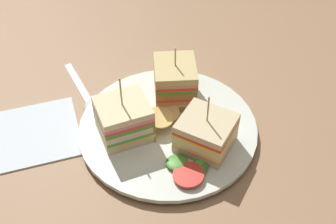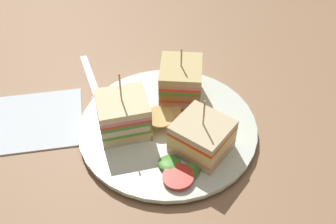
% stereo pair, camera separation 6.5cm
% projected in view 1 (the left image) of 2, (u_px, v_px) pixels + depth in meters
% --- Properties ---
extents(ground_plane, '(1.20, 0.89, 0.02)m').
position_uv_depth(ground_plane, '(168.00, 136.00, 0.69)').
color(ground_plane, '#987353').
extents(plate, '(0.28, 0.28, 0.01)m').
position_uv_depth(plate, '(168.00, 128.00, 0.68)').
color(plate, white).
rests_on(plate, ground_plane).
extents(sandwich_wedge_0, '(0.09, 0.09, 0.11)m').
position_uv_depth(sandwich_wedge_0, '(124.00, 119.00, 0.64)').
color(sandwich_wedge_0, beige).
rests_on(sandwich_wedge_0, plate).
extents(sandwich_wedge_1, '(0.10, 0.10, 0.10)m').
position_uv_depth(sandwich_wedge_1, '(206.00, 133.00, 0.63)').
color(sandwich_wedge_1, '#DBB787').
rests_on(sandwich_wedge_1, plate).
extents(sandwich_wedge_2, '(0.08, 0.07, 0.10)m').
position_uv_depth(sandwich_wedge_2, '(175.00, 82.00, 0.70)').
color(sandwich_wedge_2, beige).
rests_on(sandwich_wedge_2, plate).
extents(chip_pile, '(0.07, 0.06, 0.02)m').
position_uv_depth(chip_pile, '(163.00, 114.00, 0.68)').
color(chip_pile, '#DEB358').
rests_on(chip_pile, plate).
extents(salad_garnish, '(0.07, 0.07, 0.01)m').
position_uv_depth(salad_garnish, '(190.00, 168.00, 0.61)').
color(salad_garnish, '#457A30').
rests_on(salad_garnish, plate).
extents(spoon, '(0.15, 0.08, 0.01)m').
position_uv_depth(spoon, '(90.00, 101.00, 0.73)').
color(spoon, silver).
rests_on(spoon, ground_plane).
extents(napkin, '(0.16, 0.16, 0.01)m').
position_uv_depth(napkin, '(33.00, 133.00, 0.68)').
color(napkin, silver).
rests_on(napkin, ground_plane).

